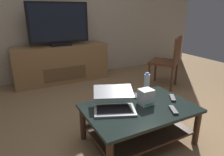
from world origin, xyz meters
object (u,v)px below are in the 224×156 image
media_cabinet (62,64)px  tv_remote (173,110)px  water_bottle_near (147,83)px  soundbar_remote (172,98)px  coffee_table (139,118)px  laptop (114,102)px  dining_chair (169,59)px  television (59,25)px  router_box (146,97)px  cell_phone (136,96)px

media_cabinet → tv_remote: 2.42m
water_bottle_near → soundbar_remote: bearing=-67.4°
coffee_table → laptop: laptop is taller
water_bottle_near → dining_chair: bearing=36.0°
television → soundbar_remote: (0.61, -2.16, -0.63)m
dining_chair → water_bottle_near: size_ratio=3.84×
router_box → laptop: bearing=167.9°
media_cabinet → water_bottle_near: (0.49, -1.89, 0.16)m
tv_remote → soundbar_remote: 0.28m
media_cabinet → television: (0.00, -0.02, 0.69)m
water_bottle_near → media_cabinet: bearing=104.6°
television → router_box: size_ratio=6.63×
coffee_table → dining_chair: 1.70m
television → water_bottle_near: size_ratio=4.61×
coffee_table → laptop: size_ratio=2.08×
television → cell_phone: 2.05m
cell_phone → router_box: bearing=-63.5°
coffee_table → water_bottle_near: (0.29, 0.28, 0.22)m
coffee_table → dining_chair: size_ratio=1.22×
dining_chair → router_box: 1.60m
media_cabinet → cell_phone: size_ratio=11.91×
laptop → router_box: size_ratio=3.22×
media_cabinet → soundbar_remote: bearing=-74.3°
laptop → water_bottle_near: (0.53, 0.19, 0.04)m
media_cabinet → soundbar_remote: (0.61, -2.18, 0.06)m
laptop → cell_phone: bearing=21.7°
laptop → cell_phone: 0.38m
coffee_table → router_box: (0.09, 0.02, 0.20)m
tv_remote → media_cabinet: bearing=126.6°
television → router_box: bearing=-82.4°
media_cabinet → cell_phone: media_cabinet is taller
coffee_table → water_bottle_near: water_bottle_near is taller
television → dining_chair: size_ratio=1.20×
laptop → soundbar_remote: (0.65, -0.10, -0.05)m
media_cabinet → television: television is taller
router_box → cell_phone: bearing=82.8°
dining_chair → tv_remote: bearing=-131.4°
media_cabinet → tv_remote: (0.43, -2.38, 0.06)m
dining_chair → cell_phone: bearing=-146.4°
laptop → soundbar_remote: 0.66m
dining_chair → water_bottle_near: 1.28m
router_box → water_bottle_near: 0.33m
dining_chair → router_box: bearing=-140.8°
coffee_table → water_bottle_near: size_ratio=4.68×
router_box → soundbar_remote: 0.34m
dining_chair → tv_remote: (-1.10, -1.25, -0.09)m
router_box → tv_remote: 0.28m
television → cell_phone: television is taller
cell_phone → tv_remote: (0.12, -0.44, 0.01)m
media_cabinet → soundbar_remote: size_ratio=10.42×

